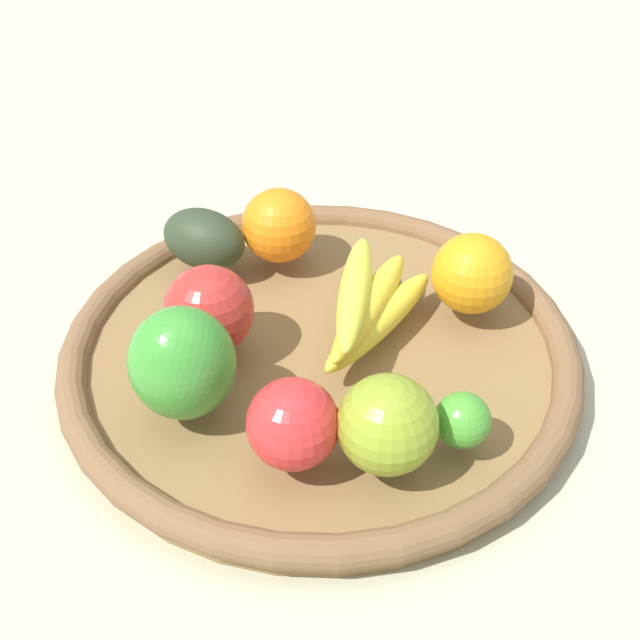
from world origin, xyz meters
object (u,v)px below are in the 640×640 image
object	(u,v)px
orange_1	(279,225)
lime_0	(462,420)
bell_pepper	(182,363)
apple_1	(293,424)
avocado	(204,239)
apple_0	(388,425)
apple_2	(209,310)
banana_bunch	(368,306)
orange_0	(472,274)

from	to	relation	value
orange_1	lime_0	world-z (taller)	orange_1
bell_pepper	apple_1	world-z (taller)	bell_pepper
lime_0	bell_pepper	bearing A→B (deg)	-170.10
bell_pepper	avocado	world-z (taller)	bell_pepper
orange_1	lime_0	distance (m)	0.29
apple_0	lime_0	distance (m)	0.07
apple_0	lime_0	xyz separation A→B (m)	(0.05, 0.04, -0.02)
apple_0	lime_0	bearing A→B (deg)	38.02
apple_2	apple_1	bearing A→B (deg)	-41.00
lime_0	avocado	size ratio (longest dim) A/B	0.51
orange_1	apple_1	world-z (taller)	orange_1
orange_1	avocado	distance (m)	0.07
bell_pepper	lime_0	xyz separation A→B (m)	(0.22, 0.04, -0.03)
orange_1	apple_2	size ratio (longest dim) A/B	0.94
bell_pepper	apple_2	distance (m)	0.08
apple_2	avocado	distance (m)	0.13
banana_bunch	avocado	world-z (taller)	avocado
bell_pepper	orange_1	bearing A→B (deg)	-115.17
apple_0	apple_1	world-z (taller)	apple_0
avocado	apple_2	bearing A→B (deg)	-62.49
apple_0	apple_1	size ratio (longest dim) A/B	1.08
apple_2	apple_1	size ratio (longest dim) A/B	1.11
bell_pepper	banana_bunch	distance (m)	0.18
lime_0	orange_0	bearing A→B (deg)	99.51
apple_2	apple_0	world-z (taller)	apple_2
banana_bunch	orange_0	xyz separation A→B (m)	(0.08, 0.06, 0.01)
banana_bunch	avocado	xyz separation A→B (m)	(-0.18, 0.05, 0.00)
orange_0	orange_1	bearing A→B (deg)	174.95
banana_bunch	apple_1	bearing A→B (deg)	-93.16
apple_2	apple_0	xyz separation A→B (m)	(0.18, -0.08, -0.00)
banana_bunch	apple_2	xyz separation A→B (m)	(-0.12, -0.07, 0.01)
bell_pepper	apple_1	size ratio (longest dim) A/B	1.38
apple_2	lime_0	size ratio (longest dim) A/B	1.77
orange_1	lime_0	xyz separation A→B (m)	(0.22, -0.19, -0.01)
avocado	bell_pepper	bearing A→B (deg)	-69.14
banana_bunch	lime_0	bearing A→B (deg)	-44.70
apple_2	avocado	world-z (taller)	apple_2
orange_1	apple_1	distance (m)	0.27
bell_pepper	apple_0	xyz separation A→B (m)	(0.17, -0.00, -0.01)
orange_1	avocado	size ratio (longest dim) A/B	0.85
orange_0	apple_0	xyz separation A→B (m)	(-0.02, -0.21, 0.00)
banana_bunch	orange_0	world-z (taller)	orange_0
apple_2	apple_0	size ratio (longest dim) A/B	1.02
banana_bunch	apple_1	xyz separation A→B (m)	(-0.01, -0.17, 0.01)
bell_pepper	lime_0	size ratio (longest dim) A/B	2.20
orange_0	apple_1	size ratio (longest dim) A/B	1.05
apple_1	apple_2	bearing A→B (deg)	139.00
orange_0	apple_0	distance (m)	0.21
banana_bunch	apple_2	bearing A→B (deg)	-151.91
orange_0	apple_2	size ratio (longest dim) A/B	0.95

